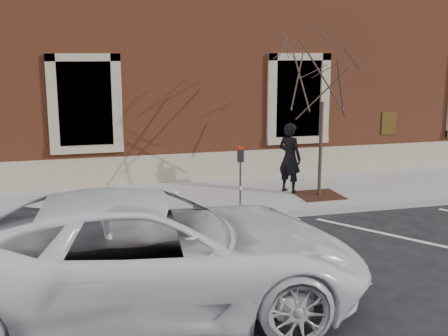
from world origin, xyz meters
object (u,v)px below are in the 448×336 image
object	(u,v)px
man	(290,158)
sapling	(323,75)
white_truck	(149,253)
parking_meter	(240,166)

from	to	relation	value
man	sapling	distance (m)	2.28
man	white_truck	xyz separation A→B (m)	(-4.37, -5.57, -0.17)
man	sapling	size ratio (longest dim) A/B	0.42
man	parking_meter	bearing A→B (deg)	91.57
man	white_truck	size ratio (longest dim) A/B	0.28
parking_meter	sapling	world-z (taller)	sapling
man	sapling	bearing A→B (deg)	-166.60
parking_meter	white_truck	world-z (taller)	white_truck
white_truck	parking_meter	bearing A→B (deg)	-26.04
man	white_truck	distance (m)	7.08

